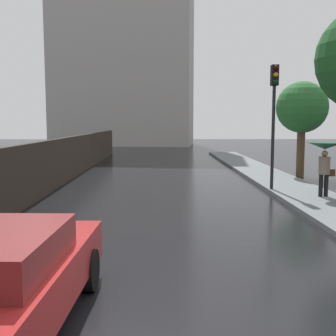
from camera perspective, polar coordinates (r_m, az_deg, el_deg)
The scene contains 5 objects.
ground at distance 5.61m, azimuth -0.67°, elevation -21.84°, with size 120.00×120.00×0.00m, color black.
pedestrian_with_umbrella_near at distance 14.82m, azimuth 20.85°, elevation 1.96°, with size 1.16×1.16×1.83m.
traffic_light at distance 15.89m, azimuth 14.42°, elevation 8.52°, with size 0.26×0.39×4.60m.
street_tree_near at distance 21.10m, azimuth 18.03°, elevation 7.85°, with size 2.47×2.47×4.60m.
distant_tower at distance 49.81m, azimuth -6.31°, elevation 19.14°, with size 16.60×9.26×31.49m.
Camera 1 is at (-0.01, -4.95, 2.65)m, focal length 44.14 mm.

